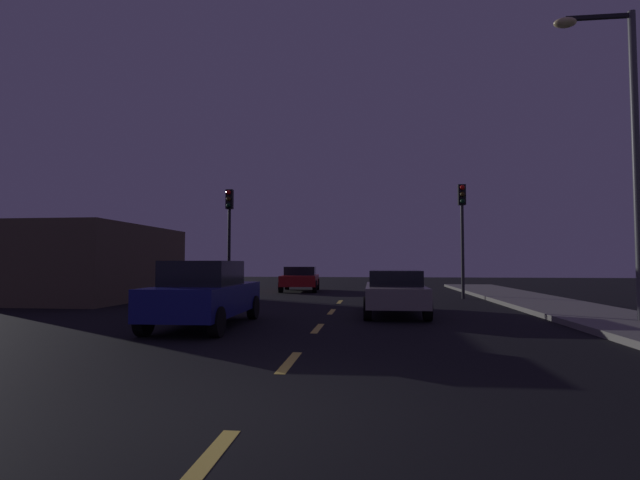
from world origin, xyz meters
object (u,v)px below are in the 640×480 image
at_px(traffic_signal_left, 229,221).
at_px(car_stopped_ahead, 395,291).
at_px(traffic_signal_right, 462,218).
at_px(street_lamp_right, 623,137).
at_px(car_oncoming_far, 300,278).
at_px(car_adjacent_lane, 205,294).

relative_size(traffic_signal_left, car_stopped_ahead, 1.10).
relative_size(traffic_signal_right, street_lamp_right, 0.63).
height_order(traffic_signal_left, car_stopped_ahead, traffic_signal_left).
bearing_deg(traffic_signal_left, car_stopped_ahead, -41.92).
bearing_deg(car_oncoming_far, car_adjacent_lane, -90.35).
distance_m(traffic_signal_left, car_adjacent_lane, 10.49).
height_order(car_stopped_ahead, car_oncoming_far, car_oncoming_far).
height_order(traffic_signal_right, car_adjacent_lane, traffic_signal_right).
bearing_deg(car_stopped_ahead, street_lamp_right, -21.28).
distance_m(car_stopped_ahead, car_adjacent_lane, 5.79).
distance_m(car_stopped_ahead, car_oncoming_far, 12.11).
bearing_deg(street_lamp_right, car_stopped_ahead, 158.72).
xyz_separation_m(traffic_signal_right, car_stopped_ahead, (-3.24, -6.49, -2.79)).
bearing_deg(traffic_signal_right, car_stopped_ahead, -116.57).
bearing_deg(car_adjacent_lane, car_stopped_ahead, 35.38).
bearing_deg(street_lamp_right, car_oncoming_far, 127.35).
height_order(traffic_signal_right, car_stopped_ahead, traffic_signal_right).
distance_m(car_oncoming_far, street_lamp_right, 17.27).
distance_m(traffic_signal_left, car_stopped_ahead, 10.09).
relative_size(car_adjacent_lane, street_lamp_right, 0.55).
distance_m(car_stopped_ahead, street_lamp_right, 7.18).
distance_m(traffic_signal_right, car_adjacent_lane, 12.94).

